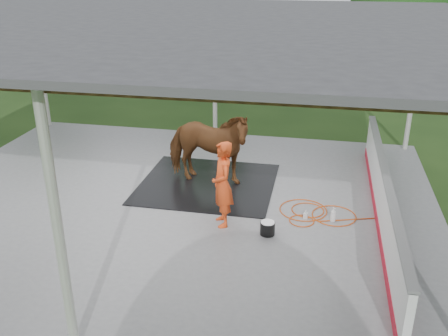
% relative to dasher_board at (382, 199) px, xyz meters
% --- Properties ---
extents(ground, '(100.00, 100.00, 0.00)m').
position_rel_dasher_board_xyz_m(ground, '(-4.60, 0.00, -0.59)').
color(ground, '#1E3814').
extents(concrete_slab, '(12.00, 10.00, 0.05)m').
position_rel_dasher_board_xyz_m(concrete_slab, '(-4.60, 0.00, -0.57)').
color(concrete_slab, slate).
rests_on(concrete_slab, ground).
extents(pavilion_structure, '(12.60, 10.60, 4.05)m').
position_rel_dasher_board_xyz_m(pavilion_structure, '(-4.60, -0.00, 3.37)').
color(pavilion_structure, beige).
rests_on(pavilion_structure, ground).
extents(dasher_board, '(0.16, 8.00, 1.15)m').
position_rel_dasher_board_xyz_m(dasher_board, '(0.00, 0.00, 0.00)').
color(dasher_board, '#B30E23').
rests_on(dasher_board, concrete_slab).
extents(tree_belt, '(28.00, 28.00, 5.80)m').
position_rel_dasher_board_xyz_m(tree_belt, '(-4.30, 0.90, 3.20)').
color(tree_belt, '#382314').
rests_on(tree_belt, ground).
extents(rubber_mat, '(3.26, 3.05, 0.02)m').
position_rel_dasher_board_xyz_m(rubber_mat, '(-4.01, 1.15, -0.53)').
color(rubber_mat, black).
rests_on(rubber_mat, concrete_slab).
extents(horse, '(2.39, 1.40, 1.90)m').
position_rel_dasher_board_xyz_m(horse, '(-4.01, 1.15, 0.43)').
color(horse, brown).
rests_on(horse, rubber_mat).
extents(handler, '(0.67, 0.79, 1.82)m').
position_rel_dasher_board_xyz_m(handler, '(-3.25, -0.73, 0.37)').
color(handler, red).
rests_on(handler, concrete_slab).
extents(wash_bucket, '(0.30, 0.30, 0.28)m').
position_rel_dasher_board_xyz_m(wash_bucket, '(-2.27, -0.97, -0.40)').
color(wash_bucket, black).
rests_on(wash_bucket, concrete_slab).
extents(soap_bottle_a, '(0.17, 0.17, 0.32)m').
position_rel_dasher_board_xyz_m(soap_bottle_a, '(-0.97, -0.16, -0.38)').
color(soap_bottle_a, silver).
rests_on(soap_bottle_a, concrete_slab).
extents(soap_bottle_b, '(0.11, 0.11, 0.20)m').
position_rel_dasher_board_xyz_m(soap_bottle_b, '(-1.54, -0.15, -0.44)').
color(soap_bottle_b, '#338CD8').
rests_on(soap_bottle_b, concrete_slab).
extents(hose_coil, '(2.08, 1.31, 0.02)m').
position_rel_dasher_board_xyz_m(hose_coil, '(-1.37, 0.12, -0.53)').
color(hose_coil, '#B8420D').
rests_on(hose_coil, concrete_slab).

